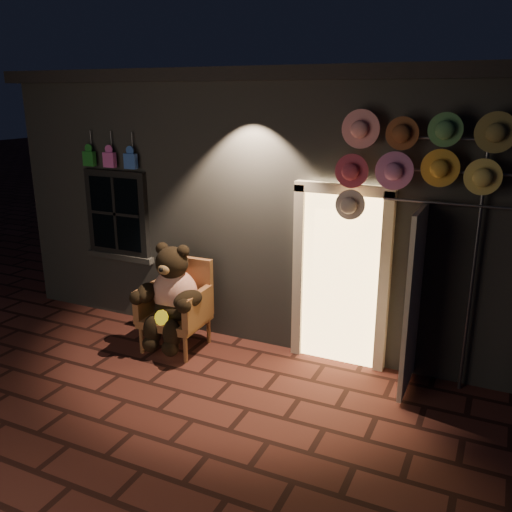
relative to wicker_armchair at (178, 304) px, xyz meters
The scene contains 5 objects.
ground 1.30m from the wicker_armchair, 57.22° to the right, with size 60.00×60.00×0.00m, color #52251F.
shop_building 3.28m from the wicker_armchair, 78.02° to the left, with size 7.30×5.95×3.51m.
wicker_armchair is the anchor object (origin of this frame).
teddy_bear 0.22m from the wicker_armchair, 88.92° to the right, with size 0.96×0.75×1.32m.
hat_rack 3.37m from the wicker_armchair, ahead, with size 1.80×0.22×2.97m.
Camera 1 is at (3.01, -4.45, 3.16)m, focal length 38.00 mm.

